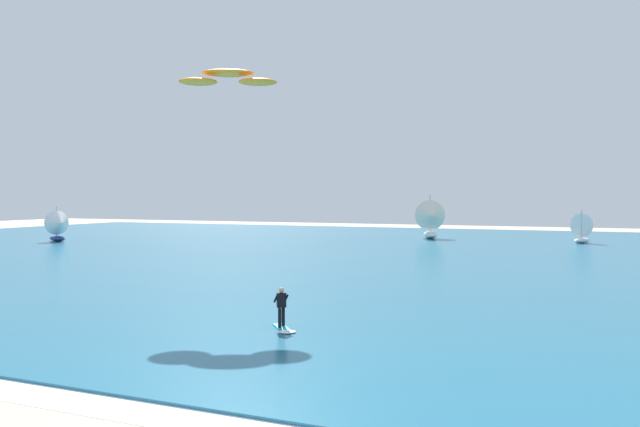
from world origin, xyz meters
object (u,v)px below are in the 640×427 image
Objects in this scene: kitesurfer at (283,314)px; sailboat_mid_left at (584,228)px; sailboat_heeled_over at (431,219)px; kite at (228,78)px; sailboat_near_shore at (59,226)px.

sailboat_mid_left reaches higher than kitesurfer.
sailboat_heeled_over is 1.44× the size of sailboat_mid_left.
kite is 1.03× the size of sailboat_heeled_over.
kite reaches higher than sailboat_near_shore.
kite is (-6.95, 7.31, 11.41)m from kitesurfer.
kite is 1.37× the size of sailboat_near_shore.
sailboat_near_shore is at bearing 144.36° from kitesurfer.
kitesurfer is at bearing -102.48° from sailboat_mid_left.
kitesurfer is 0.44× the size of sailboat_near_shore.
sailboat_near_shore is at bearing -151.08° from sailboat_heeled_over.
sailboat_heeled_over is at bearing 88.73° from kite.
sailboat_mid_left is (19.17, 47.88, -10.24)m from kite.
sailboat_heeled_over is (1.06, 48.15, -9.47)m from kite.
sailboat_heeled_over reaches higher than kitesurfer.
sailboat_heeled_over is (-5.89, 55.46, 1.94)m from kitesurfer.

